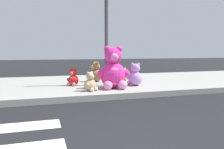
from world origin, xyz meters
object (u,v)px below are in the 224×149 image
Objects in this scene: sign_pole at (106,27)px; plush_lime at (123,77)px; plush_pink_large at (113,71)px; plush_brown at (95,74)px; plush_lavender at (135,76)px; plush_red at (73,79)px; plush_tan at (90,83)px.

sign_pole is 1.66m from plush_lime.
plush_pink_large reaches higher than plush_brown.
plush_lavender is at bearing -50.58° from plush_brown.
plush_lavender reaches higher than plush_red.
plush_pink_large is at bearing -83.27° from plush_brown.
plush_lime is at bearing 56.66° from plush_pink_large.
plush_pink_large is 1.13m from plush_lime.
plush_lime is 0.98× the size of plush_tan.
sign_pole is 4.77× the size of plush_brown.
sign_pole is 1.84m from plush_tan.
plush_red is at bearing 105.58° from plush_tan.
plush_red is at bearing -175.90° from plush_lime.
plush_pink_large is 1.30m from plush_red.
plush_red is 0.75× the size of plush_brown.
plush_brown is (-0.77, 0.51, 0.07)m from plush_lime.
plush_brown is 1.35× the size of plush_tan.
sign_pole is 1.67m from plush_brown.
sign_pole is at bearing -13.06° from plush_red.
plush_red is 1.01× the size of plush_tan.
plush_pink_large is 2.35× the size of plush_lime.
plush_tan is (-0.67, -0.84, -1.50)m from sign_pole.
plush_tan is at bearing -128.43° from sign_pole.
plush_pink_large reaches higher than plush_lavender.
plush_brown reaches higher than plush_red.
sign_pole is at bearing 92.68° from plush_pink_large.
plush_lavender is 1.33× the size of plush_red.
plush_lavender reaches higher than plush_brown.
plush_lavender is (0.77, 0.29, -0.19)m from plush_pink_large.
plush_pink_large is at bearing -123.34° from plush_lime.
plush_lavender reaches higher than plush_tan.
plush_tan is at bearing -159.81° from plush_pink_large.
plush_brown is at bearing 129.42° from plush_lavender.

